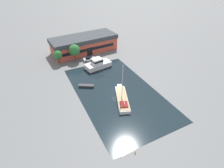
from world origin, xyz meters
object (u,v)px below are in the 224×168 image
(warehouse_building, at_px, (84,44))
(quay_tree_near_building, at_px, (74,50))
(sailboat_moored, at_px, (122,98))
(parked_car, at_px, (89,59))
(quay_tree_by_water, at_px, (58,55))
(motor_cruiser, at_px, (98,64))
(small_dinghy, at_px, (86,86))

(warehouse_building, distance_m, quay_tree_near_building, 9.45)
(sailboat_moored, bearing_deg, parked_car, 110.94)
(quay_tree_by_water, relative_size, parked_car, 1.15)
(sailboat_moored, bearing_deg, motor_cruiser, 108.18)
(parked_car, distance_m, sailboat_moored, 26.15)
(small_dinghy, bearing_deg, motor_cruiser, 169.85)
(quay_tree_near_building, bearing_deg, sailboat_moored, -81.03)
(quay_tree_by_water, height_order, small_dinghy, quay_tree_by_water)
(quay_tree_by_water, distance_m, sailboat_moored, 30.95)
(warehouse_building, height_order, quay_tree_by_water, warehouse_building)
(quay_tree_by_water, height_order, parked_car, quay_tree_by_water)
(motor_cruiser, bearing_deg, small_dinghy, 131.81)
(parked_car, bearing_deg, sailboat_moored, 8.45)
(quay_tree_near_building, distance_m, sailboat_moored, 29.20)
(warehouse_building, bearing_deg, quay_tree_by_water, -155.68)
(warehouse_building, height_order, parked_car, warehouse_building)
(parked_car, relative_size, small_dinghy, 1.01)
(quay_tree_near_building, height_order, parked_car, quay_tree_near_building)
(quay_tree_near_building, relative_size, small_dinghy, 1.41)
(parked_car, bearing_deg, quay_tree_by_water, -94.99)
(quay_tree_near_building, xyz_separation_m, parked_car, (4.69, -2.45, -3.56))
(motor_cruiser, bearing_deg, sailboat_moored, 168.45)
(quay_tree_near_building, relative_size, motor_cruiser, 0.67)
(motor_cruiser, bearing_deg, parked_car, -0.41)
(quay_tree_by_water, distance_m, motor_cruiser, 15.17)
(parked_car, relative_size, sailboat_moored, 0.40)
(sailboat_moored, bearing_deg, warehouse_building, 108.68)
(parked_car, height_order, sailboat_moored, sailboat_moored)
(sailboat_moored, relative_size, small_dinghy, 2.56)
(warehouse_building, bearing_deg, motor_cruiser, -96.51)
(quay_tree_by_water, xyz_separation_m, sailboat_moored, (10.77, -28.84, -3.15))
(sailboat_moored, height_order, motor_cruiser, sailboat_moored)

